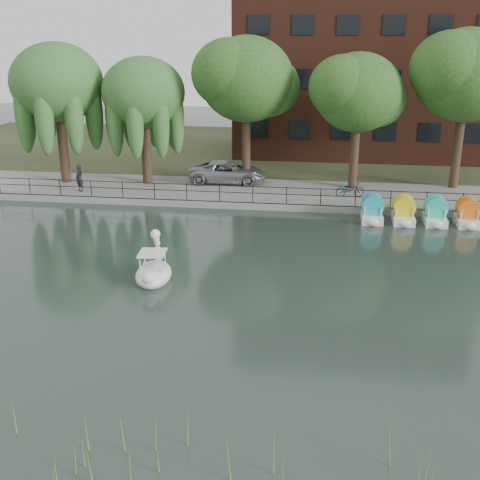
% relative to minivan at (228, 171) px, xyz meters
% --- Properties ---
extents(ground_plane, '(120.00, 120.00, 0.00)m').
position_rel_minivan_xyz_m(ground_plane, '(2.19, -17.72, -1.22)').
color(ground_plane, '#3D4E45').
extents(promenade, '(40.00, 6.00, 0.40)m').
position_rel_minivan_xyz_m(promenade, '(2.19, -1.72, -1.02)').
color(promenade, gray).
rests_on(promenade, ground_plane).
extents(kerb, '(40.00, 0.25, 0.40)m').
position_rel_minivan_xyz_m(kerb, '(2.19, -4.67, -1.02)').
color(kerb, gray).
rests_on(kerb, ground_plane).
extents(land_strip, '(60.00, 22.00, 0.36)m').
position_rel_minivan_xyz_m(land_strip, '(2.19, 12.28, -1.04)').
color(land_strip, '#47512D').
rests_on(land_strip, ground_plane).
extents(railing, '(32.00, 0.05, 1.00)m').
position_rel_minivan_xyz_m(railing, '(2.19, -4.47, -0.07)').
color(railing, black).
rests_on(railing, promenade).
extents(apartment_building, '(20.00, 10.07, 18.00)m').
position_rel_minivan_xyz_m(apartment_building, '(9.19, 12.25, 8.14)').
color(apartment_building, '#4C1E16').
rests_on(apartment_building, land_strip).
extents(willow_left, '(5.88, 5.88, 9.01)m').
position_rel_minivan_xyz_m(willow_left, '(-10.81, -1.22, 5.66)').
color(willow_left, '#473323').
rests_on(willow_left, promenade).
extents(willow_mid, '(5.32, 5.32, 8.15)m').
position_rel_minivan_xyz_m(willow_mid, '(-5.31, -0.72, 5.03)').
color(willow_mid, '#473323').
rests_on(willow_mid, promenade).
extents(broadleaf_center, '(6.00, 6.00, 9.25)m').
position_rel_minivan_xyz_m(broadleaf_center, '(1.19, 0.28, 5.84)').
color(broadleaf_center, '#473323').
rests_on(broadleaf_center, promenade).
extents(broadleaf_right, '(5.40, 5.40, 8.32)m').
position_rel_minivan_xyz_m(broadleaf_right, '(8.19, -0.22, 5.17)').
color(broadleaf_right, '#473323').
rests_on(broadleaf_right, promenade).
extents(broadleaf_far, '(6.30, 6.30, 9.71)m').
position_rel_minivan_xyz_m(broadleaf_far, '(14.69, 0.78, 6.18)').
color(broadleaf_far, '#473323').
rests_on(broadleaf_far, promenade).
extents(minivan, '(2.98, 5.99, 1.63)m').
position_rel_minivan_xyz_m(minivan, '(0.00, 0.00, 0.00)').
color(minivan, gray).
rests_on(minivan, promenade).
extents(bicycle, '(0.86, 1.79, 1.00)m').
position_rel_minivan_xyz_m(bicycle, '(7.94, -2.48, -0.32)').
color(bicycle, gray).
rests_on(bicycle, promenade).
extents(pedestrian, '(0.86, 0.80, 1.98)m').
position_rel_minivan_xyz_m(pedestrian, '(-8.92, -3.48, 0.17)').
color(pedestrian, black).
rests_on(pedestrian, promenade).
extents(swan_boat, '(1.69, 2.53, 2.03)m').
position_rel_minivan_xyz_m(swan_boat, '(-0.79, -15.65, -0.77)').
color(swan_boat, white).
rests_on(swan_boat, ground_plane).
extents(pedal_boat_row, '(7.95, 1.70, 1.40)m').
position_rel_minivan_xyz_m(pedal_boat_row, '(12.46, -6.02, -0.61)').
color(pedal_boat_row, white).
rests_on(pedal_boat_row, ground_plane).
extents(reed_bank, '(24.00, 2.40, 1.20)m').
position_rel_minivan_xyz_m(reed_bank, '(4.19, -27.22, -0.62)').
color(reed_bank, '#669938').
rests_on(reed_bank, ground_plane).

